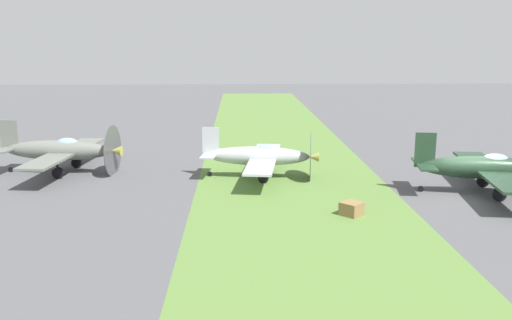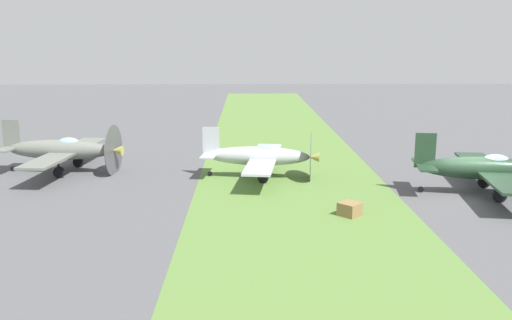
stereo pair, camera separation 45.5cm
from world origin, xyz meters
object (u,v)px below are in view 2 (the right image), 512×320
supply_crate (350,209)px  airplane_lead (487,168)px  airplane_wingman (260,156)px  airplane_trail (63,150)px

supply_crate → airplane_lead: bearing=114.1°
airplane_wingman → supply_crate: (7.58, 4.08, -1.02)m
airplane_lead → supply_crate: (3.58, -8.01, -1.13)m
airplane_wingman → supply_crate: bearing=35.6°
airplane_lead → airplane_trail: size_ratio=1.00×
airplane_lead → airplane_trail: bearing=-94.7°
supply_crate → airplane_wingman: bearing=-151.7°
airplane_lead → airplane_wingman: 12.73m
airplane_lead → supply_crate: 8.84m
airplane_lead → airplane_wingman: airplane_lead is taller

